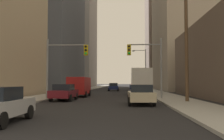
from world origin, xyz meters
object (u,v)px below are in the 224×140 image
Objects in this scene: city_bus at (140,80)px; traffic_signal_near_left at (65,58)px; cargo_van_red at (79,86)px; traffic_signal_near_right at (146,58)px; sedan_maroon at (64,92)px; sedan_navy at (114,87)px; sedan_beige at (141,94)px.

traffic_signal_near_left reaches higher than city_bus.
cargo_van_red is 0.87× the size of traffic_signal_near_left.
traffic_signal_near_right reaches higher than cargo_van_red.
cargo_van_red is 6.43m from sedan_maroon.
sedan_navy is at bearing 81.26° from traffic_signal_near_left.
cargo_van_red is 0.87× the size of traffic_signal_near_right.
city_bus is 16.76m from sedan_beige.
cargo_van_red is 1.23× the size of sedan_navy.
city_bus reaches higher than sedan_navy.
traffic_signal_near_right is (8.07, -0.00, -0.04)m from traffic_signal_near_left.
cargo_van_red is 12.22m from sedan_beige.
cargo_van_red is at bearing 87.34° from sedan_maroon.
sedan_beige is 1.00× the size of sedan_maroon.
traffic_signal_near_right reaches higher than sedan_beige.
city_bus is 14.24m from sedan_navy.
sedan_maroon is (-0.30, -6.40, -0.52)m from cargo_van_red.
sedan_beige and sedan_maroon have the same top height.
city_bus is 9.85m from cargo_van_red.
sedan_maroon is at bearing -97.42° from sedan_navy.
city_bus is at bearing 58.58° from sedan_maroon.
sedan_beige is 6.60m from traffic_signal_near_right.
sedan_beige and sedan_navy have the same top height.
cargo_van_red is at bearing 82.09° from traffic_signal_near_left.
city_bus is 13.86m from traffic_signal_near_left.
sedan_navy is (-3.38, 30.19, 0.00)m from sedan_beige.
traffic_signal_near_right is (0.92, 5.67, 3.25)m from sedan_beige.
cargo_van_red reaches higher than sedan_navy.
traffic_signal_near_left is at bearing 141.58° from sedan_beige.
city_bus reaches higher than sedan_maroon.
sedan_maroon is at bearing -78.65° from traffic_signal_near_left.
sedan_navy is at bearing 81.06° from cargo_van_red.
sedan_beige is 1.00× the size of sedan_navy.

